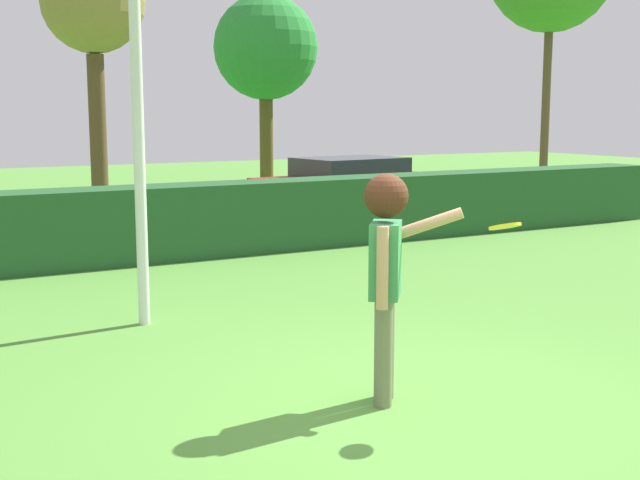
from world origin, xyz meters
name	(u,v)px	position (x,y,z in m)	size (l,w,h in m)	color
ground_plane	(413,405)	(0.00, 0.00, 0.00)	(60.00, 60.00, 0.00)	#549239
person	(387,258)	(-0.14, 0.17, 1.14)	(0.84, 0.46, 1.79)	#747556
frisbee	(505,226)	(0.50, -0.42, 1.42)	(0.24, 0.24, 0.09)	yellow
lamppost	(135,26)	(-0.99, 3.48, 3.10)	(0.24, 0.24, 5.58)	silver
hedge_row	(127,225)	(0.00, 7.21, 0.56)	(21.73, 0.90, 1.13)	#235229
parked_car_red	(350,183)	(5.97, 10.48, 0.69)	(4.36, 2.17, 1.25)	#B21E1E
willow_tree	(266,49)	(6.73, 16.08, 3.92)	(2.85, 2.85, 5.39)	brown
bare_elm_tree	(93,7)	(1.23, 13.10, 4.41)	(2.17, 2.17, 5.61)	brown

